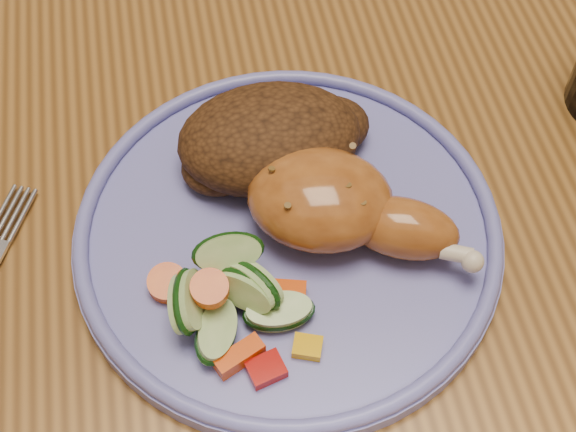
% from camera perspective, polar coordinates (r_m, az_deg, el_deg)
% --- Properties ---
extents(ground, '(4.00, 4.00, 0.00)m').
position_cam_1_polar(ground, '(1.27, 2.41, -14.04)').
color(ground, brown).
rests_on(ground, ground).
extents(dining_table, '(0.90, 1.40, 0.75)m').
position_cam_1_polar(dining_table, '(0.68, 4.37, 5.63)').
color(dining_table, brown).
rests_on(dining_table, ground).
extents(plate, '(0.27, 0.27, 0.01)m').
position_cam_1_polar(plate, '(0.51, -0.00, -1.31)').
color(plate, '#6566B8').
rests_on(plate, dining_table).
extents(plate_rim, '(0.27, 0.27, 0.01)m').
position_cam_1_polar(plate_rim, '(0.50, -0.00, -0.64)').
color(plate_rim, '#6566B8').
rests_on(plate_rim, plate).
extents(chicken_leg, '(0.14, 0.11, 0.05)m').
position_cam_1_polar(chicken_leg, '(0.49, 3.73, 0.70)').
color(chicken_leg, '#A65C22').
rests_on(chicken_leg, plate).
extents(rice_pilaf, '(0.13, 0.09, 0.05)m').
position_cam_1_polar(rice_pilaf, '(0.53, -1.07, 5.50)').
color(rice_pilaf, '#412510').
rests_on(rice_pilaf, plate).
extents(vegetable_pile, '(0.10, 0.09, 0.05)m').
position_cam_1_polar(vegetable_pile, '(0.47, -4.14, -5.74)').
color(vegetable_pile, '#A50A05').
rests_on(vegetable_pile, plate).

